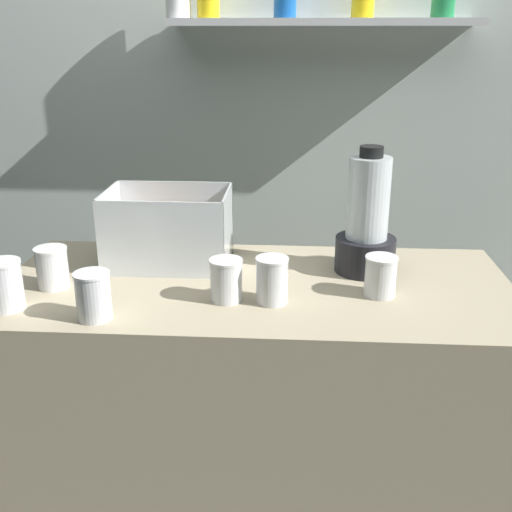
# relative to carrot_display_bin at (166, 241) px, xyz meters

# --- Properties ---
(counter) EXTENTS (1.40, 0.64, 0.90)m
(counter) POSITION_rel_carrot_display_bin_xyz_m (0.28, -0.14, -0.52)
(counter) COLOR tan
(counter) RESTS_ON ground_plane
(back_wall_unit) EXTENTS (2.60, 0.24, 2.50)m
(back_wall_unit) POSITION_rel_carrot_display_bin_xyz_m (0.28, 0.63, 0.29)
(back_wall_unit) COLOR silver
(back_wall_unit) RESTS_ON ground_plane
(carrot_display_bin) EXTENTS (0.35, 0.24, 0.22)m
(carrot_display_bin) POSITION_rel_carrot_display_bin_xyz_m (0.00, 0.00, 0.00)
(carrot_display_bin) COLOR white
(carrot_display_bin) RESTS_ON counter
(blender_pitcher) EXTENTS (0.17, 0.17, 0.36)m
(blender_pitcher) POSITION_rel_carrot_display_bin_xyz_m (0.58, -0.02, 0.07)
(blender_pitcher) COLOR black
(blender_pitcher) RESTS_ON counter
(juice_cup_pomegranate_far_left) EXTENTS (0.09, 0.09, 0.13)m
(juice_cup_pomegranate_far_left) POSITION_rel_carrot_display_bin_xyz_m (-0.33, -0.34, -0.01)
(juice_cup_pomegranate_far_left) COLOR white
(juice_cup_pomegranate_far_left) RESTS_ON counter
(juice_cup_orange_left) EXTENTS (0.09, 0.09, 0.11)m
(juice_cup_orange_left) POSITION_rel_carrot_display_bin_xyz_m (-0.27, -0.20, -0.02)
(juice_cup_orange_left) COLOR white
(juice_cup_orange_left) RESTS_ON counter
(juice_cup_mango_middle) EXTENTS (0.09, 0.09, 0.12)m
(juice_cup_mango_middle) POSITION_rel_carrot_display_bin_xyz_m (-0.10, -0.38, -0.02)
(juice_cup_mango_middle) COLOR white
(juice_cup_mango_middle) RESTS_ON counter
(juice_cup_mango_right) EXTENTS (0.09, 0.09, 0.11)m
(juice_cup_mango_right) POSITION_rel_carrot_display_bin_xyz_m (0.21, -0.25, -0.02)
(juice_cup_mango_right) COLOR white
(juice_cup_mango_right) RESTS_ON counter
(juice_cup_pomegranate_far_right) EXTENTS (0.08, 0.08, 0.12)m
(juice_cup_pomegranate_far_right) POSITION_rel_carrot_display_bin_xyz_m (0.32, -0.26, -0.02)
(juice_cup_pomegranate_far_right) COLOR white
(juice_cup_pomegranate_far_right) RESTS_ON counter
(juice_cup_orange_rightmost) EXTENTS (0.08, 0.08, 0.11)m
(juice_cup_orange_rightmost) POSITION_rel_carrot_display_bin_xyz_m (0.60, -0.20, -0.02)
(juice_cup_orange_rightmost) COLOR white
(juice_cup_orange_rightmost) RESTS_ON counter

